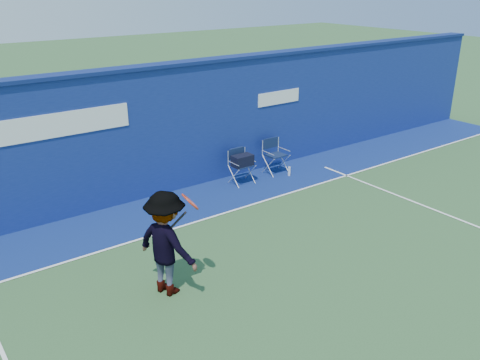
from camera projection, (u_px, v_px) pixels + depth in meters
ground at (304, 288)px, 8.57m from camera, size 80.00×80.00×0.00m
stadium_wall at (155, 130)px, 11.90m from camera, size 24.00×0.50×3.08m
out_of_bounds_strip at (182, 206)px, 11.65m from camera, size 24.00×1.80×0.01m
court_lines at (281, 272)px, 9.02m from camera, size 24.00×12.00×0.01m
directors_chair_left at (242, 169)px, 12.84m from camera, size 0.52×0.49×0.89m
directors_chair_right at (276, 162)px, 13.57m from camera, size 0.55×0.49×0.92m
water_bottle at (289, 171)px, 13.41m from camera, size 0.07×0.07×0.25m
tennis_player at (167, 243)px, 8.18m from camera, size 1.07×1.31×1.79m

